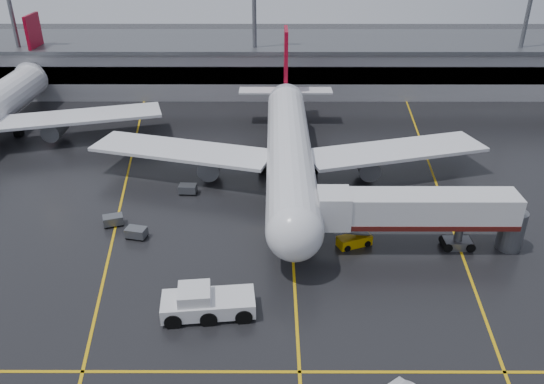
{
  "coord_description": "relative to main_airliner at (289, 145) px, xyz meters",
  "views": [
    {
      "loc": [
        -1.91,
        -49.97,
        29.23
      ],
      "look_at": [
        -2.0,
        -2.0,
        4.0
      ],
      "focal_mm": 35.55,
      "sensor_mm": 36.0,
      "label": 1
    }
  ],
  "objects": [
    {
      "name": "ground",
      "position": [
        0.0,
        -9.7,
        -4.21
      ],
      "size": [
        220.0,
        220.0,
        0.0
      ],
      "primitive_type": "plane",
      "color": "black",
      "rests_on": "ground"
    },
    {
      "name": "apron_line_centre",
      "position": [
        0.0,
        -9.7,
        -4.2
      ],
      "size": [
        0.25,
        90.0,
        0.02
      ],
      "primitive_type": "cube",
      "color": "gold",
      "rests_on": "ground"
    },
    {
      "name": "apron_line_stop",
      "position": [
        0.0,
        -31.7,
        -4.2
      ],
      "size": [
        60.0,
        0.25,
        0.02
      ],
      "primitive_type": "cube",
      "color": "gold",
      "rests_on": "ground"
    },
    {
      "name": "apron_line_left",
      "position": [
        -20.0,
        0.3,
        -4.2
      ],
      "size": [
        9.99,
        69.35,
        0.02
      ],
      "primitive_type": "cube",
      "rotation": [
        0.0,
        0.0,
        0.14
      ],
      "color": "gold",
      "rests_on": "ground"
    },
    {
      "name": "apron_line_right",
      "position": [
        18.0,
        0.3,
        -4.2
      ],
      "size": [
        7.57,
        69.64,
        0.02
      ],
      "primitive_type": "cube",
      "rotation": [
        0.0,
        0.0,
        -0.1
      ],
      "color": "gold",
      "rests_on": "ground"
    },
    {
      "name": "terminal",
      "position": [
        0.0,
        38.23,
        0.11
      ],
      "size": [
        122.0,
        19.0,
        8.6
      ],
      "color": "gray",
      "rests_on": "ground"
    },
    {
      "name": "light_mast_left",
      "position": [
        -45.0,
        32.3,
        10.27
      ],
      "size": [
        3.0,
        1.2,
        25.45
      ],
      "color": "#595B60",
      "rests_on": "ground"
    },
    {
      "name": "light_mast_mid",
      "position": [
        -5.0,
        32.3,
        10.27
      ],
      "size": [
        3.0,
        1.2,
        25.45
      ],
      "color": "#595B60",
      "rests_on": "ground"
    },
    {
      "name": "light_mast_right",
      "position": [
        40.0,
        32.3,
        10.27
      ],
      "size": [
        3.0,
        1.2,
        25.45
      ],
      "color": "#595B60",
      "rests_on": "ground"
    },
    {
      "name": "main_airliner",
      "position": [
        0.0,
        0.0,
        0.0
      ],
      "size": [
        48.8,
        45.6,
        14.1
      ],
      "color": "silver",
      "rests_on": "ground"
    },
    {
      "name": "jet_bridge",
      "position": [
        11.87,
        -15.7,
        -0.28
      ],
      "size": [
        19.9,
        3.4,
        6.05
      ],
      "color": "silver",
      "rests_on": "ground"
    },
    {
      "name": "pushback_tractor",
      "position": [
        -7.34,
        -25.44,
        -3.14
      ],
      "size": [
        7.76,
        3.91,
        2.68
      ],
      "color": "silver",
      "rests_on": "ground"
    },
    {
      "name": "belt_loader",
      "position": [
        6.07,
        -15.28,
        -3.69
      ],
      "size": [
        3.63,
        2.53,
        2.12
      ],
      "color": "#C79204",
      "rests_on": "ground"
    },
    {
      "name": "baggage_cart_a",
      "position": [
        -15.58,
        -13.98,
        -3.58
      ],
      "size": [
        2.24,
        1.72,
        1.12
      ],
      "color": "#595B60",
      "rests_on": "ground"
    },
    {
      "name": "baggage_cart_b",
      "position": [
        -18.54,
        -11.56,
        -3.58
      ],
      "size": [
        2.31,
        1.88,
        1.12
      ],
      "color": "#595B60",
      "rests_on": "ground"
    },
    {
      "name": "baggage_cart_c",
      "position": [
        -11.76,
        -4.49,
        -3.58
      ],
      "size": [
        2.07,
        1.41,
        1.12
      ],
      "color": "#595B60",
      "rests_on": "ground"
    }
  ]
}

